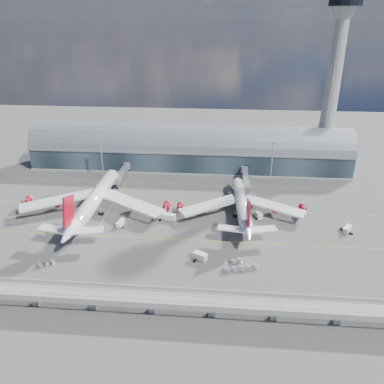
# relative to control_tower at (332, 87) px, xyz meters

# --- Properties ---
(ground) EXTENTS (500.00, 500.00, 0.00)m
(ground) POSITION_rel_control_tower_xyz_m (-85.00, -83.00, -51.64)
(ground) COLOR #474744
(ground) RESTS_ON ground
(taxi_lines) EXTENTS (200.00, 80.12, 0.01)m
(taxi_lines) POSITION_rel_control_tower_xyz_m (-85.00, -60.89, -51.63)
(taxi_lines) COLOR gold
(taxi_lines) RESTS_ON ground
(terminal) EXTENTS (200.00, 30.00, 28.00)m
(terminal) POSITION_rel_control_tower_xyz_m (-85.00, -5.01, -40.30)
(terminal) COLOR #1D2830
(terminal) RESTS_ON ground
(control_tower) EXTENTS (19.00, 19.00, 103.00)m
(control_tower) POSITION_rel_control_tower_xyz_m (0.00, 0.00, 0.00)
(control_tower) COLOR gray
(control_tower) RESTS_ON ground
(guideway) EXTENTS (220.00, 8.50, 7.20)m
(guideway) POSITION_rel_control_tower_xyz_m (-85.00, -138.00, -46.34)
(guideway) COLOR gray
(guideway) RESTS_ON ground
(floodlight_mast_left) EXTENTS (3.00, 0.70, 25.70)m
(floodlight_mast_left) POSITION_rel_control_tower_xyz_m (-135.00, -28.00, -38.00)
(floodlight_mast_left) COLOR gray
(floodlight_mast_left) RESTS_ON ground
(floodlight_mast_right) EXTENTS (3.00, 0.70, 25.70)m
(floodlight_mast_right) POSITION_rel_control_tower_xyz_m (-35.00, -28.00, -38.00)
(floodlight_mast_right) COLOR gray
(floodlight_mast_right) RESTS_ON ground
(airliner_left) EXTENTS (75.58, 79.34, 24.25)m
(airliner_left) POSITION_rel_control_tower_xyz_m (-126.11, -71.98, -44.71)
(airliner_left) COLOR white
(airliner_left) RESTS_ON ground
(airliner_right) EXTENTS (64.28, 67.19, 21.32)m
(airliner_right) POSITION_rel_control_tower_xyz_m (-53.13, -67.89, -46.11)
(airliner_right) COLOR white
(airliner_right) RESTS_ON ground
(jet_bridge_left) EXTENTS (4.40, 28.00, 7.25)m
(jet_bridge_left) POSITION_rel_control_tower_xyz_m (-122.62, -29.88, -46.46)
(jet_bridge_left) COLOR gray
(jet_bridge_left) RESTS_ON ground
(jet_bridge_right) EXTENTS (4.40, 32.00, 7.25)m
(jet_bridge_right) POSITION_rel_control_tower_xyz_m (-49.73, -31.82, -46.46)
(jet_bridge_right) COLOR gray
(jet_bridge_right) RESTS_ON ground
(service_truck_0) EXTENTS (3.14, 6.62, 2.63)m
(service_truck_0) POSITION_rel_control_tower_xyz_m (-109.93, -83.53, -50.28)
(service_truck_0) COLOR silver
(service_truck_0) RESTS_ON ground
(service_truck_1) EXTENTS (6.21, 4.95, 3.28)m
(service_truck_1) POSITION_rel_control_tower_xyz_m (-70.98, -107.46, -49.98)
(service_truck_1) COLOR silver
(service_truck_1) RESTS_ON ground
(service_truck_2) EXTENTS (9.38, 4.16, 3.29)m
(service_truck_2) POSITION_rel_control_tower_xyz_m (-89.19, -75.90, -49.93)
(service_truck_2) COLOR silver
(service_truck_2) RESTS_ON ground
(service_truck_3) EXTENTS (5.30, 6.29, 2.92)m
(service_truck_3) POSITION_rel_control_tower_xyz_m (-5.56, -80.36, -50.15)
(service_truck_3) COLOR silver
(service_truck_3) RESTS_ON ground
(service_truck_4) EXTENTS (3.42, 5.27, 2.82)m
(service_truck_4) POSITION_rel_control_tower_xyz_m (-44.63, -70.27, -50.22)
(service_truck_4) COLOR silver
(service_truck_4) RESTS_ON ground
(service_truck_5) EXTENTS (4.32, 5.55, 2.53)m
(service_truck_5) POSITION_rel_control_tower_xyz_m (-132.38, -54.35, -50.34)
(service_truck_5) COLOR silver
(service_truck_5) RESTS_ON ground
(cargo_train_0) EXTENTS (6.92, 4.67, 1.58)m
(cargo_train_0) POSITION_rel_control_tower_xyz_m (-131.48, -116.37, -50.81)
(cargo_train_0) COLOR gray
(cargo_train_0) RESTS_ON ground
(cargo_train_1) EXTENTS (13.82, 5.48, 1.84)m
(cargo_train_1) POSITION_rel_control_tower_xyz_m (-54.68, -113.02, -50.67)
(cargo_train_1) COLOR gray
(cargo_train_1) RESTS_ON ground
(cargo_train_2) EXTENTS (5.15, 3.43, 1.68)m
(cargo_train_2) POSITION_rel_control_tower_xyz_m (-56.28, -108.43, -50.76)
(cargo_train_2) COLOR gray
(cargo_train_2) RESTS_ON ground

